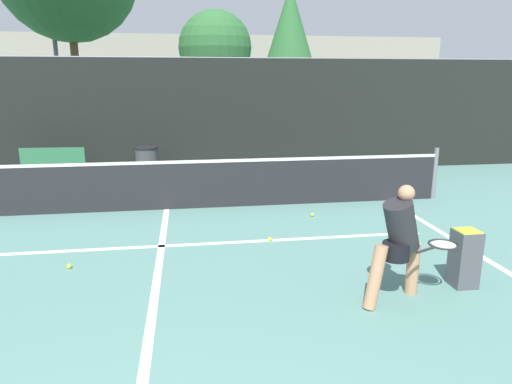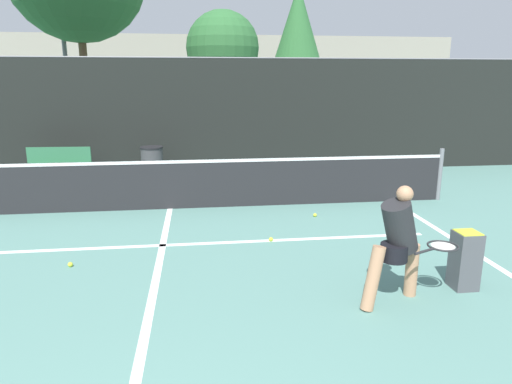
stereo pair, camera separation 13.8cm
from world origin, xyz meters
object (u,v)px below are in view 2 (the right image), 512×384
courtside_bench (58,164)px  parked_car (120,134)px  trash_bin (152,163)px  player_practicing (398,241)px  ball_hopper (465,259)px

courtside_bench → parked_car: 4.74m
parked_car → trash_bin: bearing=-72.0°
player_practicing → courtside_bench: size_ratio=0.89×
parked_car → player_practicing: bearing=-67.3°
player_practicing → trash_bin: player_practicing is taller
player_practicing → trash_bin: bearing=91.4°
player_practicing → parked_car: bearing=88.5°
player_practicing → ball_hopper: (0.96, 0.22, -0.34)m
ball_hopper → trash_bin: bearing=122.6°
courtside_bench → parked_car: (0.71, 4.68, 0.17)m
player_practicing → courtside_bench: (-5.48, 6.74, -0.25)m
player_practicing → parked_car: (-4.77, 11.42, -0.08)m
trash_bin → courtside_bench: bearing=-176.9°
ball_hopper → courtside_bench: (-6.44, 6.52, 0.09)m
parked_car → courtside_bench: bearing=-98.6°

